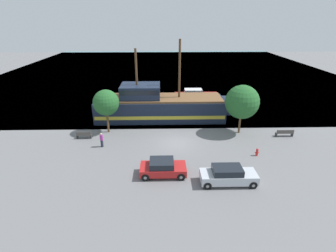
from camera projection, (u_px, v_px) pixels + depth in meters
ground_plane at (177, 143)px, 28.32m from camera, size 160.00×160.00×0.00m
water_surface at (168, 69)px, 68.92m from camera, size 80.00×80.00×0.00m
pirate_ship at (159, 106)px, 34.61m from camera, size 17.99×4.80×10.22m
moored_boat_dockside at (196, 95)px, 43.72m from camera, size 7.16×2.27×1.59m
parked_car_curb_front at (163, 168)px, 22.39m from camera, size 3.93×1.99×1.42m
parked_car_curb_mid at (228, 175)px, 21.23m from camera, size 4.55×1.78×1.51m
fire_hydrant at (257, 152)px, 25.66m from camera, size 0.42×0.25×0.76m
bench_promenade_east at (84, 135)px, 29.27m from camera, size 1.64×0.45×0.85m
bench_promenade_west at (285, 133)px, 29.76m from camera, size 1.97×0.45×0.85m
pedestrian_walking_near at (102, 140)px, 27.28m from camera, size 0.32×0.32×1.56m
tree_row_east at (106, 103)px, 29.74m from camera, size 2.97×2.97×5.12m
tree_row_mideast at (242, 102)px, 29.52m from camera, size 3.84×3.84×5.69m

